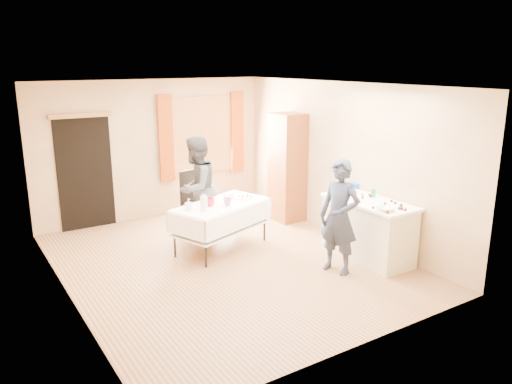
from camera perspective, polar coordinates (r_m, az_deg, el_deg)
floor at (r=7.58m, az=-3.43°, el=-8.01°), size 4.50×5.50×0.02m
ceiling at (r=7.00m, az=-3.76°, el=12.18°), size 4.50×5.50×0.02m
wall_back at (r=9.64m, az=-11.62°, el=4.79°), size 4.50×0.02×2.60m
wall_front at (r=5.04m, az=11.93°, el=-4.38°), size 4.50×0.02×2.60m
wall_left at (r=6.43m, az=-21.46°, el=-0.90°), size 0.02×5.50×2.60m
wall_right at (r=8.48m, az=9.90°, el=3.52°), size 0.02×5.50×2.60m
window_frame at (r=9.97m, az=-6.21°, el=6.49°), size 1.32×0.06×1.52m
window_pane at (r=9.96m, az=-6.17°, el=6.48°), size 1.20×0.02×1.40m
curtain_left at (r=9.61m, az=-10.26°, el=6.03°), size 0.28×0.06×1.65m
curtain_right at (r=10.29m, az=-2.17°, el=6.83°), size 0.28×0.06×1.65m
doorway at (r=9.29m, az=-18.94°, el=2.03°), size 0.95×0.04×2.00m
door_lintel at (r=9.11m, az=-19.43°, el=8.26°), size 1.05×0.06×0.08m
cabinet at (r=9.28m, az=3.59°, el=2.81°), size 0.50×0.60×2.00m
counter at (r=7.74m, az=12.68°, el=-4.22°), size 0.69×1.46×0.91m
party_table at (r=7.95m, az=-3.98°, el=-3.43°), size 1.76×1.30×0.75m
chair at (r=8.86m, az=-6.70°, el=-2.40°), size 0.54×0.54×1.08m
girl at (r=7.06m, az=9.49°, el=-2.81°), size 0.83×0.74×1.63m
woman at (r=8.34m, az=-6.84°, el=0.43°), size 1.46×1.44×1.75m
soda_can at (r=7.78m, az=13.27°, el=-0.16°), size 0.07×0.07×0.12m
mixing_bowl at (r=7.12m, az=14.56°, el=-1.90°), size 0.23×0.23×0.06m
foam_block at (r=7.98m, az=9.38°, el=0.25°), size 0.17×0.14×0.08m
blue_basket at (r=8.23m, az=10.46°, el=0.65°), size 0.32×0.23×0.08m
pitcher at (r=7.46m, az=-5.97°, el=-1.37°), size 0.15×0.15×0.22m
cup_red at (r=7.73m, az=-5.36°, el=-1.15°), size 0.30×0.30×0.12m
cup_rainbow at (r=7.71m, az=-3.30°, el=-1.15°), size 0.13×0.13×0.12m
small_bowl at (r=8.13m, az=-3.13°, el=-0.53°), size 0.22×0.22×0.06m
pastry_tray at (r=8.15m, az=-1.28°, el=-0.62°), size 0.34×0.31×0.02m
bottle at (r=7.54m, az=-7.73°, el=-1.41°), size 0.13×0.13×0.18m
cake_balls at (r=7.54m, az=12.83°, el=-0.92°), size 0.52×1.12×0.04m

